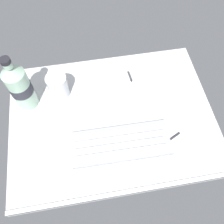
{
  "coord_description": "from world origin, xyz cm",
  "views": [
    {
      "loc": [
        -6.03,
        -35.27,
        67.76
      ],
      "look_at": [
        0.0,
        0.0,
        3.0
      ],
      "focal_mm": 38.96,
      "sensor_mm": 36.0,
      "label": 1
    }
  ],
  "objects_px": {
    "stylus_pen": "(168,141)",
    "water_bottle": "(20,86)",
    "handheld_device": "(112,80)",
    "juice_cup": "(58,87)",
    "keyboard": "(121,143)"
  },
  "relations": [
    {
      "from": "juice_cup",
      "to": "stylus_pen",
      "type": "xyz_separation_m",
      "value": [
        0.3,
        -0.22,
        -0.04
      ]
    },
    {
      "from": "handheld_device",
      "to": "water_bottle",
      "type": "distance_m",
      "value": 0.3
    },
    {
      "from": "juice_cup",
      "to": "water_bottle",
      "type": "relative_size",
      "value": 0.41
    },
    {
      "from": "handheld_device",
      "to": "juice_cup",
      "type": "xyz_separation_m",
      "value": [
        -0.18,
        -0.02,
        0.03
      ]
    },
    {
      "from": "handheld_device",
      "to": "juice_cup",
      "type": "distance_m",
      "value": 0.18
    },
    {
      "from": "handheld_device",
      "to": "stylus_pen",
      "type": "height_order",
      "value": "handheld_device"
    },
    {
      "from": "stylus_pen",
      "to": "water_bottle",
      "type": "bearing_deg",
      "value": 127.81
    },
    {
      "from": "juice_cup",
      "to": "stylus_pen",
      "type": "relative_size",
      "value": 0.89
    },
    {
      "from": "handheld_device",
      "to": "stylus_pen",
      "type": "distance_m",
      "value": 0.28
    },
    {
      "from": "handheld_device",
      "to": "stylus_pen",
      "type": "bearing_deg",
      "value": -62.4
    },
    {
      "from": "keyboard",
      "to": "stylus_pen",
      "type": "xyz_separation_m",
      "value": [
        0.14,
        -0.01,
        -0.0
      ]
    },
    {
      "from": "water_bottle",
      "to": "keyboard",
      "type": "bearing_deg",
      "value": -35.94
    },
    {
      "from": "handheld_device",
      "to": "juice_cup",
      "type": "bearing_deg",
      "value": -173.75
    },
    {
      "from": "handheld_device",
      "to": "water_bottle",
      "type": "xyz_separation_m",
      "value": [
        -0.28,
        -0.04,
        0.08
      ]
    },
    {
      "from": "water_bottle",
      "to": "juice_cup",
      "type": "bearing_deg",
      "value": 8.86
    }
  ]
}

